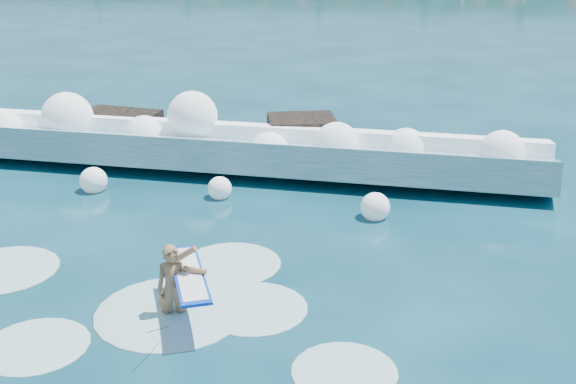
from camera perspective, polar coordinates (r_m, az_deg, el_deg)
ground at (r=14.38m, az=-7.57°, el=-6.81°), size 200.00×200.00×0.00m
breaking_wave at (r=20.44m, az=-4.39°, el=3.34°), size 17.26×2.72×1.49m
rock_cluster at (r=21.91m, az=-7.06°, el=4.20°), size 8.10×3.31×1.36m
surfer_with_board at (r=12.89m, az=-8.77°, el=-7.30°), size 1.44×2.82×1.63m
wave_spray at (r=20.31m, az=-6.49°, el=4.48°), size 15.29×4.19×2.18m
surf_foam at (r=13.67m, az=-10.30°, el=-8.54°), size 9.17×5.55×0.14m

